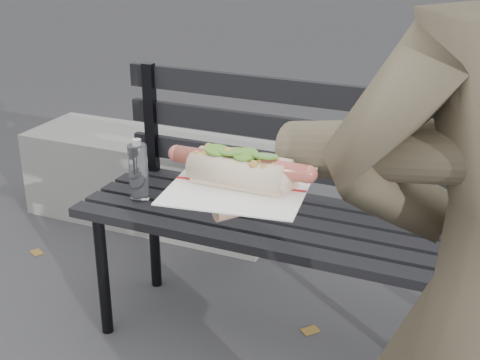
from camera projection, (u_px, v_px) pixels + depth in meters
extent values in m
cylinder|color=black|center=(103.00, 275.00, 2.27)|extent=(0.04, 0.04, 0.45)
cylinder|color=black|center=(154.00, 234.00, 2.56)|extent=(0.04, 0.04, 0.45)
cube|color=black|center=(290.00, 253.00, 1.92)|extent=(1.50, 0.07, 0.03)
cube|color=black|center=(300.00, 240.00, 1.99)|extent=(1.50, 0.07, 0.03)
cube|color=black|center=(309.00, 227.00, 2.07)|extent=(1.50, 0.07, 0.03)
cube|color=black|center=(318.00, 216.00, 2.15)|extent=(1.50, 0.07, 0.03)
cube|color=black|center=(326.00, 205.00, 2.22)|extent=(1.50, 0.07, 0.03)
cube|color=black|center=(151.00, 121.00, 2.40)|extent=(0.04, 0.03, 0.42)
cube|color=black|center=(331.00, 173.00, 2.21)|extent=(1.50, 0.02, 0.08)
cube|color=black|center=(333.00, 136.00, 2.16)|extent=(1.50, 0.02, 0.08)
cube|color=black|center=(335.00, 96.00, 2.11)|extent=(1.50, 0.02, 0.08)
cylinder|color=white|center=(138.00, 172.00, 2.20)|extent=(0.06, 0.06, 0.19)
cylinder|color=white|center=(137.00, 142.00, 2.16)|extent=(0.03, 0.03, 0.02)
cube|color=slate|center=(154.00, 180.00, 3.12)|extent=(1.20, 0.40, 0.40)
cylinder|color=#4D4533|center=(439.00, 152.00, 0.91)|extent=(0.51, 0.23, 0.19)
cylinder|color=#D8A384|center=(269.00, 195.00, 0.94)|extent=(0.09, 0.08, 0.07)
ellipsoid|color=#D8A384|center=(240.00, 196.00, 0.95)|extent=(0.10, 0.11, 0.03)
cylinder|color=#D8A384|center=(196.00, 196.00, 0.94)|extent=(0.06, 0.02, 0.02)
cylinder|color=#D8A384|center=(202.00, 191.00, 0.96)|extent=(0.06, 0.02, 0.02)
cylinder|color=#D8A384|center=(208.00, 186.00, 0.98)|extent=(0.06, 0.02, 0.02)
cylinder|color=#D8A384|center=(214.00, 182.00, 0.99)|extent=(0.06, 0.02, 0.02)
cylinder|color=#D8A384|center=(230.00, 211.00, 0.90)|extent=(0.04, 0.05, 0.02)
cube|color=white|center=(240.00, 185.00, 0.94)|extent=(0.21, 0.21, 0.00)
cube|color=#B21E1E|center=(240.00, 184.00, 0.94)|extent=(0.19, 0.03, 0.00)
cylinder|color=#B05343|center=(240.00, 163.00, 0.93)|extent=(0.20, 0.03, 0.02)
sphere|color=#B05343|center=(177.00, 153.00, 0.96)|extent=(0.03, 0.03, 0.02)
sphere|color=#B05343|center=(309.00, 174.00, 0.89)|extent=(0.03, 0.03, 0.02)
sphere|color=#9E6B2D|center=(254.00, 165.00, 0.90)|extent=(0.01, 0.01, 0.01)
sphere|color=#9E6B2D|center=(239.00, 154.00, 0.94)|extent=(0.01, 0.01, 0.01)
sphere|color=#9E6B2D|center=(259.00, 161.00, 0.91)|extent=(0.01, 0.01, 0.01)
sphere|color=#9E6B2D|center=(224.00, 160.00, 0.93)|extent=(0.01, 0.01, 0.01)
sphere|color=#9E6B2D|center=(199.00, 154.00, 0.94)|extent=(0.01, 0.01, 0.01)
sphere|color=#9E6B2D|center=(282.00, 162.00, 0.93)|extent=(0.01, 0.01, 0.01)
sphere|color=#9E6B2D|center=(220.00, 152.00, 0.96)|extent=(0.01, 0.01, 0.01)
sphere|color=#9E6B2D|center=(201.00, 157.00, 0.94)|extent=(0.01, 0.01, 0.01)
sphere|color=#9E6B2D|center=(240.00, 162.00, 0.91)|extent=(0.01, 0.01, 0.01)
sphere|color=#9E6B2D|center=(198.00, 157.00, 0.94)|extent=(0.01, 0.01, 0.01)
sphere|color=#9E6B2D|center=(254.00, 154.00, 0.94)|extent=(0.01, 0.01, 0.01)
sphere|color=#9E6B2D|center=(268.00, 156.00, 0.92)|extent=(0.01, 0.01, 0.01)
sphere|color=#9E6B2D|center=(223.00, 157.00, 0.94)|extent=(0.01, 0.01, 0.01)
sphere|color=#9E6B2D|center=(240.00, 152.00, 0.94)|extent=(0.01, 0.01, 0.01)
sphere|color=#9E6B2D|center=(272.00, 165.00, 0.90)|extent=(0.01, 0.01, 0.01)
sphere|color=#9E6B2D|center=(264.00, 169.00, 0.89)|extent=(0.01, 0.01, 0.01)
sphere|color=#9E6B2D|center=(277.00, 160.00, 0.91)|extent=(0.01, 0.01, 0.01)
sphere|color=#9E6B2D|center=(209.00, 147.00, 0.96)|extent=(0.01, 0.01, 0.01)
sphere|color=#9E6B2D|center=(259.00, 163.00, 0.92)|extent=(0.01, 0.01, 0.01)
sphere|color=#9E6B2D|center=(197.00, 159.00, 0.93)|extent=(0.01, 0.01, 0.01)
sphere|color=#9E6B2D|center=(218.00, 159.00, 0.93)|extent=(0.01, 0.01, 0.01)
sphere|color=#9E6B2D|center=(264.00, 160.00, 0.91)|extent=(0.01, 0.01, 0.01)
sphere|color=#9E6B2D|center=(228.00, 152.00, 0.94)|extent=(0.01, 0.01, 0.01)
sphere|color=#9E6B2D|center=(274.00, 164.00, 0.91)|extent=(0.01, 0.01, 0.01)
sphere|color=#9E6B2D|center=(234.00, 154.00, 0.95)|extent=(0.01, 0.01, 0.01)
sphere|color=#9E6B2D|center=(206.00, 155.00, 0.94)|extent=(0.01, 0.01, 0.01)
sphere|color=#9E6B2D|center=(236.00, 152.00, 0.94)|extent=(0.01, 0.01, 0.01)
sphere|color=#9E6B2D|center=(239.00, 153.00, 0.94)|extent=(0.01, 0.01, 0.01)
sphere|color=#9E6B2D|center=(196.00, 153.00, 0.94)|extent=(0.01, 0.01, 0.01)
sphere|color=#9E6B2D|center=(211.00, 155.00, 0.95)|extent=(0.01, 0.01, 0.01)
cylinder|color=#519027|center=(217.00, 150.00, 0.94)|extent=(0.04, 0.04, 0.01)
cylinder|color=#519027|center=(232.00, 152.00, 0.93)|extent=(0.04, 0.04, 0.01)
cylinder|color=#519027|center=(245.00, 154.00, 0.92)|extent=(0.04, 0.04, 0.01)
cylinder|color=#519027|center=(265.00, 156.00, 0.91)|extent=(0.04, 0.04, 0.01)
cube|color=brown|center=(37.00, 252.00, 2.88)|extent=(0.07, 0.06, 0.00)
cube|color=brown|center=(181.00, 189.00, 3.51)|extent=(0.05, 0.05, 0.00)
cube|color=brown|center=(310.00, 330.00, 2.35)|extent=(0.07, 0.07, 0.00)
cube|color=brown|center=(43.00, 155.00, 3.99)|extent=(0.07, 0.06, 0.00)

